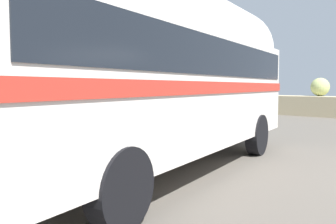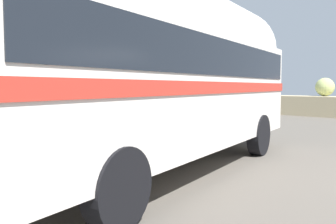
{
  "view_description": "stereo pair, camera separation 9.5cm",
  "coord_description": "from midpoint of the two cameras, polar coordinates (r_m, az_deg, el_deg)",
  "views": [
    {
      "loc": [
        -0.1,
        -7.89,
        1.65
      ],
      "look_at": [
        -4.55,
        -3.55,
        1.2
      ],
      "focal_mm": 38.4,
      "sensor_mm": 36.0,
      "label": 1
    },
    {
      "loc": [
        -0.04,
        -7.82,
        1.65
      ],
      "look_at": [
        -4.55,
        -3.55,
        1.2
      ],
      "focal_mm": 38.4,
      "sensor_mm": 36.0,
      "label": 2
    }
  ],
  "objects": [
    {
      "name": "vintage_coach",
      "position": [
        6.81,
        -1.74,
        7.48
      ],
      "size": [
        4.57,
        8.91,
        3.7
      ],
      "rotation": [
        0.0,
        0.0,
        0.26
      ],
      "color": "black",
      "rests_on": "ground"
    }
  ]
}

